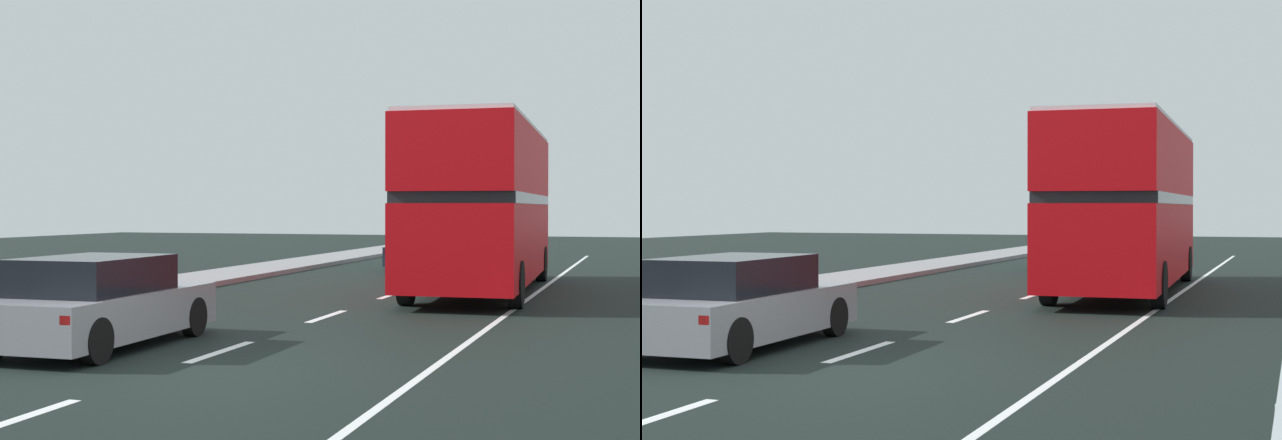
# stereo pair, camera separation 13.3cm
# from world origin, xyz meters

# --- Properties ---
(ground_plane) EXTENTS (73.64, 120.00, 0.10)m
(ground_plane) POSITION_xyz_m (0.00, 0.00, -0.05)
(ground_plane) COLOR black
(lane_paint_markings) EXTENTS (3.39, 46.00, 0.01)m
(lane_paint_markings) POSITION_xyz_m (1.99, 8.89, 0.00)
(lane_paint_markings) COLOR silver
(lane_paint_markings) RESTS_ON ground
(double_decker_bus_red) EXTENTS (3.00, 10.87, 4.14)m
(double_decker_bus_red) POSITION_xyz_m (1.94, 12.74, 2.22)
(double_decker_bus_red) COLOR red
(double_decker_bus_red) RESTS_ON ground
(hatchback_car_near) EXTENTS (1.92, 4.44, 1.38)m
(hatchback_car_near) POSITION_xyz_m (-1.94, 1.33, 0.66)
(hatchback_car_near) COLOR gray
(hatchback_car_near) RESTS_ON ground
(sedan_car_ahead) EXTENTS (2.03, 4.53, 1.41)m
(sedan_car_ahead) POSITION_xyz_m (-1.54, 21.06, 0.67)
(sedan_car_ahead) COLOR #1A2738
(sedan_car_ahead) RESTS_ON ground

